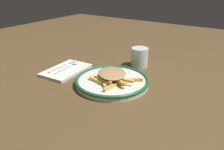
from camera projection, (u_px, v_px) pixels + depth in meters
ground_plane at (112, 84)px, 0.86m from camera, size 2.60×2.60×0.00m
plate at (112, 81)px, 0.85m from camera, size 0.29×0.29×0.03m
fries_heap at (112, 75)px, 0.84m from camera, size 0.19×0.19×0.04m
napkin at (66, 70)px, 0.97m from camera, size 0.15×0.21×0.01m
fork at (63, 66)px, 0.99m from camera, size 0.02×0.18×0.01m
spoon at (71, 66)px, 1.00m from camera, size 0.03×0.15×0.01m
water_glass at (140, 57)px, 1.02m from camera, size 0.08×0.08×0.09m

